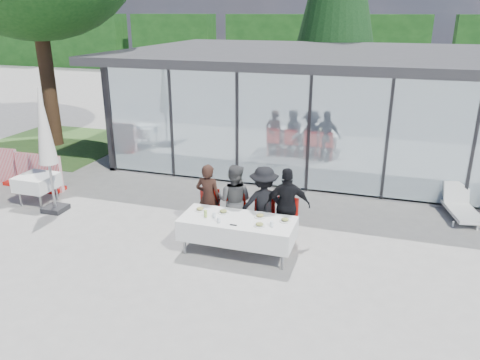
# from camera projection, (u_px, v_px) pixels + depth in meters

# --- Properties ---
(ground) EXTENTS (90.00, 90.00, 0.00)m
(ground) POSITION_uv_depth(u_px,v_px,m) (219.00, 256.00, 9.29)
(ground) COLOR gray
(ground) RESTS_ON ground
(pavilion) EXTENTS (14.80, 8.80, 3.44)m
(pavilion) POSITION_uv_depth(u_px,v_px,m) (361.00, 90.00, 15.31)
(pavilion) COLOR gray
(pavilion) RESTS_ON ground
(treeline) EXTENTS (62.50, 2.00, 4.40)m
(treeline) POSITION_uv_depth(u_px,v_px,m) (324.00, 46.00, 34.21)
(treeline) COLOR #113611
(treeline) RESTS_ON ground
(dining_table) EXTENTS (2.26, 0.96, 0.75)m
(dining_table) POSITION_uv_depth(u_px,v_px,m) (238.00, 229.00, 9.24)
(dining_table) COLOR silver
(dining_table) RESTS_ON ground
(diner_a) EXTENTS (0.57, 0.57, 1.55)m
(diner_a) POSITION_uv_depth(u_px,v_px,m) (208.00, 198.00, 10.10)
(diner_a) COLOR black
(diner_a) RESTS_ON ground
(diner_chair_a) EXTENTS (0.44, 0.44, 0.97)m
(diner_chair_a) POSITION_uv_depth(u_px,v_px,m) (208.00, 209.00, 10.17)
(diner_chair_a) COLOR #B9130C
(diner_chair_a) RESTS_ON ground
(diner_b) EXTENTS (0.82, 0.82, 1.60)m
(diner_b) POSITION_uv_depth(u_px,v_px,m) (234.00, 201.00, 9.93)
(diner_b) COLOR #464646
(diner_b) RESTS_ON ground
(diner_chair_b) EXTENTS (0.44, 0.44, 0.97)m
(diner_chair_b) POSITION_uv_depth(u_px,v_px,m) (234.00, 212.00, 10.01)
(diner_chair_b) COLOR #B9130C
(diner_chair_b) RESTS_ON ground
(diner_c) EXTENTS (1.32, 1.32, 1.62)m
(diner_c) POSITION_uv_depth(u_px,v_px,m) (264.00, 204.00, 9.74)
(diner_c) COLOR black
(diner_c) RESTS_ON ground
(diner_chair_c) EXTENTS (0.44, 0.44, 0.97)m
(diner_chair_c) POSITION_uv_depth(u_px,v_px,m) (263.00, 216.00, 9.82)
(diner_chair_c) COLOR #B9130C
(diner_chair_c) RESTS_ON ground
(diner_d) EXTENTS (1.21, 1.21, 1.63)m
(diner_d) POSITION_uv_depth(u_px,v_px,m) (287.00, 206.00, 9.60)
(diner_d) COLOR black
(diner_d) RESTS_ON ground
(diner_chair_d) EXTENTS (0.44, 0.44, 0.97)m
(diner_chair_d) POSITION_uv_depth(u_px,v_px,m) (286.00, 219.00, 9.68)
(diner_chair_d) COLOR #B9130C
(diner_chair_d) RESTS_ON ground
(plate_a) EXTENTS (0.23, 0.23, 0.07)m
(plate_a) POSITION_uv_depth(u_px,v_px,m) (200.00, 209.00, 9.56)
(plate_a) COLOR silver
(plate_a) RESTS_ON dining_table
(plate_b) EXTENTS (0.23, 0.23, 0.07)m
(plate_b) POSITION_uv_depth(u_px,v_px,m) (223.00, 212.00, 9.44)
(plate_b) COLOR silver
(plate_b) RESTS_ON dining_table
(plate_c) EXTENTS (0.23, 0.23, 0.07)m
(plate_c) POSITION_uv_depth(u_px,v_px,m) (260.00, 216.00, 9.24)
(plate_c) COLOR silver
(plate_c) RESTS_ON dining_table
(plate_d) EXTENTS (0.23, 0.23, 0.07)m
(plate_d) POSITION_uv_depth(u_px,v_px,m) (285.00, 220.00, 9.05)
(plate_d) COLOR silver
(plate_d) RESTS_ON dining_table
(plate_extra) EXTENTS (0.23, 0.23, 0.07)m
(plate_extra) POSITION_uv_depth(u_px,v_px,m) (260.00, 225.00, 8.86)
(plate_extra) COLOR silver
(plate_extra) RESTS_ON dining_table
(juice_bottle) EXTENTS (0.06, 0.06, 0.14)m
(juice_bottle) POSITION_uv_depth(u_px,v_px,m) (206.00, 214.00, 9.23)
(juice_bottle) COLOR #9ABB4E
(juice_bottle) RESTS_ON dining_table
(drinking_glasses) EXTENTS (1.26, 0.26, 0.10)m
(drinking_glasses) POSITION_uv_depth(u_px,v_px,m) (234.00, 220.00, 9.02)
(drinking_glasses) COLOR silver
(drinking_glasses) RESTS_ON dining_table
(folded_eyeglasses) EXTENTS (0.14, 0.03, 0.01)m
(folded_eyeglasses) POSITION_uv_depth(u_px,v_px,m) (233.00, 225.00, 8.89)
(folded_eyeglasses) COLOR black
(folded_eyeglasses) RESTS_ON dining_table
(spare_table_left) EXTENTS (0.86, 0.86, 0.74)m
(spare_table_left) POSITION_uv_depth(u_px,v_px,m) (37.00, 182.00, 11.70)
(spare_table_left) COLOR silver
(spare_table_left) RESTS_ON ground
(spare_chair_b) EXTENTS (0.45, 0.45, 0.97)m
(spare_chair_b) POSITION_uv_depth(u_px,v_px,m) (461.00, 186.00, 11.47)
(spare_chair_b) COLOR #B9130C
(spare_chair_b) RESTS_ON ground
(market_umbrella) EXTENTS (0.50, 0.50, 3.00)m
(market_umbrella) POSITION_uv_depth(u_px,v_px,m) (45.00, 134.00, 10.75)
(market_umbrella) COLOR black
(market_umbrella) RESTS_ON ground
(lounger) EXTENTS (0.88, 1.43, 0.72)m
(lounger) POSITION_uv_depth(u_px,v_px,m) (461.00, 206.00, 11.03)
(lounger) COLOR silver
(lounger) RESTS_ON ground
(grass_patch) EXTENTS (5.00, 5.00, 0.02)m
(grass_patch) POSITION_uv_depth(u_px,v_px,m) (57.00, 144.00, 17.08)
(grass_patch) COLOR #385926
(grass_patch) RESTS_ON ground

